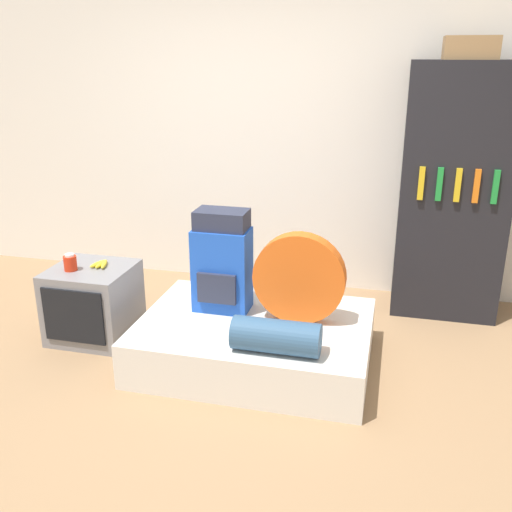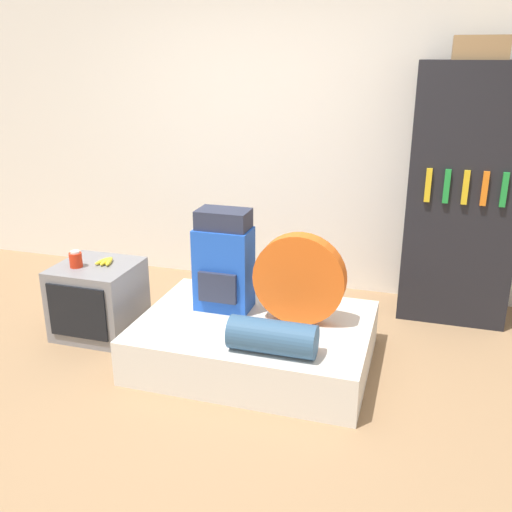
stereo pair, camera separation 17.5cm
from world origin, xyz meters
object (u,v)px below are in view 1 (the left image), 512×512
(tent_bag, at_px, (299,278))
(sleeping_roll, at_px, (276,336))
(backpack, at_px, (222,263))
(television, at_px, (93,303))
(bookshelf, at_px, (453,194))
(cardboard_box, at_px, (470,48))
(canister, at_px, (70,263))

(tent_bag, height_order, sleeping_roll, tent_bag)
(backpack, distance_m, television, 1.03)
(backpack, bearing_deg, bookshelf, 34.10)
(backpack, height_order, sleeping_roll, backpack)
(backpack, bearing_deg, cardboard_box, 33.75)
(backpack, xyz_separation_m, sleeping_roll, (0.48, -0.51, -0.23))
(bookshelf, relative_size, cardboard_box, 5.34)
(television, xyz_separation_m, canister, (-0.11, -0.07, 0.32))
(bookshelf, height_order, cardboard_box, cardboard_box)
(sleeping_roll, xyz_separation_m, cardboard_box, (1.03, 1.52, 1.59))
(television, distance_m, cardboard_box, 3.20)
(television, bearing_deg, bookshelf, 23.73)
(television, xyz_separation_m, cardboard_box, (2.47, 1.07, 1.73))
(backpack, xyz_separation_m, bookshelf, (1.52, 1.03, 0.32))
(backpack, relative_size, canister, 5.77)
(tent_bag, xyz_separation_m, sleeping_roll, (-0.05, -0.45, -0.20))
(canister, height_order, bookshelf, bookshelf)
(tent_bag, distance_m, sleeping_roll, 0.49)
(tent_bag, relative_size, bookshelf, 0.31)
(bookshelf, bearing_deg, backpack, -145.90)
(television, bearing_deg, backpack, 3.64)
(bookshelf, bearing_deg, tent_bag, -132.04)
(canister, relative_size, cardboard_box, 0.33)
(tent_bag, distance_m, bookshelf, 1.51)
(tent_bag, bearing_deg, bookshelf, 47.96)
(tent_bag, xyz_separation_m, television, (-1.49, -0.00, -0.33))
(sleeping_roll, xyz_separation_m, canister, (-1.55, 0.38, 0.18))
(canister, bearing_deg, bookshelf, 24.14)
(tent_bag, xyz_separation_m, canister, (-1.60, -0.07, -0.01))
(cardboard_box, bearing_deg, bookshelf, 77.02)
(sleeping_roll, bearing_deg, television, 162.70)
(backpack, height_order, television, backpack)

